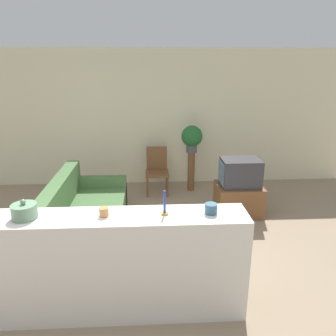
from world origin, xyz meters
name	(u,v)px	position (x,y,z in m)	size (l,w,h in m)	color
ground_plane	(114,287)	(0.00, 0.00, 0.00)	(14.00, 14.00, 0.00)	gray
wall_back	(128,119)	(0.00, 3.43, 1.35)	(9.00, 0.06, 2.70)	beige
couch	(85,216)	(-0.53, 1.25, 0.29)	(0.97, 1.89, 0.86)	#476B3D
tv_stand	(238,199)	(1.89, 1.81, 0.25)	(0.74, 0.59, 0.50)	brown
television	(240,172)	(1.89, 1.81, 0.73)	(0.63, 0.46, 0.45)	#333338
wooden_chair	(157,168)	(0.56, 2.86, 0.48)	(0.44, 0.44, 0.88)	brown
plant_stand	(191,171)	(1.23, 2.91, 0.39)	(0.14, 0.14, 0.78)	brown
potted_plant	(192,137)	(1.23, 2.91, 1.07)	(0.40, 0.40, 0.51)	#4C4C51
foreground_counter	(107,266)	(0.00, -0.36, 0.54)	(2.70, 0.44, 1.07)	white
decorative_bowl	(24,211)	(-0.72, -0.36, 1.14)	(0.23, 0.23, 0.18)	gray
candle_jar	(104,212)	(0.00, -0.36, 1.11)	(0.09, 0.09, 0.08)	#C6844C
candlestick	(165,207)	(0.56, -0.36, 1.15)	(0.07, 0.07, 0.24)	#B7933D
coffee_tin	(211,209)	(1.00, -0.36, 1.12)	(0.12, 0.12, 0.10)	#335B75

